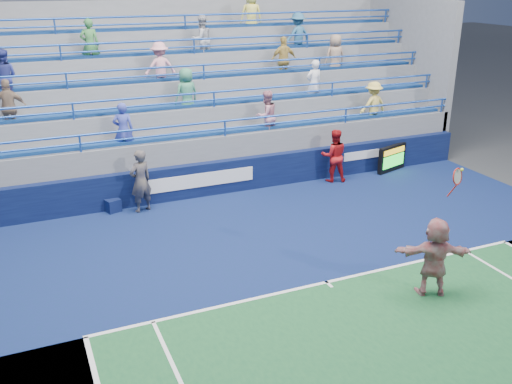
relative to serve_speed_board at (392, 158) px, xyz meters
name	(u,v)px	position (x,y,z in m)	size (l,w,h in m)	color
ground	(327,283)	(-6.21, -6.15, -0.49)	(120.00, 120.00, 0.00)	#333538
sponsor_wall	(228,176)	(-6.21, 0.35, 0.06)	(18.00, 0.32, 1.10)	#090F34
bleacher_stand	(192,121)	(-6.21, 4.12, 1.06)	(18.00, 5.60, 6.13)	slate
serve_speed_board	(392,158)	(0.00, 0.00, 0.00)	(1.39, 0.58, 0.97)	black
judge_chair	(112,204)	(-10.02, 0.16, -0.26)	(0.52, 0.53, 0.72)	#0D1740
tennis_player	(435,257)	(-4.30, -7.46, 0.43)	(1.77, 1.19, 2.93)	silver
line_judge	(141,181)	(-9.18, -0.18, 0.48)	(0.71, 0.46, 1.94)	#131734
ball_girl	(334,156)	(-2.50, -0.10, 0.43)	(0.90, 0.70, 1.84)	#B41418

